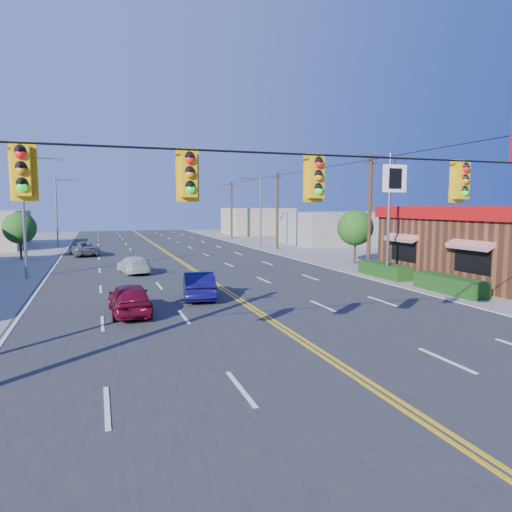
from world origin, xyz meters
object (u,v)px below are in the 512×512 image
object	(u,v)px
car_white	(134,265)
car_silver	(84,249)
signal_span	(352,199)
car_magenta	(130,300)
car_blue	(198,286)

from	to	relation	value
car_white	car_silver	bearing A→B (deg)	-84.22
signal_span	car_magenta	world-z (taller)	signal_span
car_magenta	car_blue	size ratio (longest dim) A/B	0.97
car_magenta	car_silver	world-z (taller)	car_magenta
signal_span	car_white	xyz separation A→B (m)	(-4.14, 21.80, -4.29)
car_white	car_silver	world-z (taller)	car_silver
signal_span	car_magenta	size ratio (longest dim) A/B	6.02
car_white	signal_span	bearing A→B (deg)	91.64
car_blue	car_white	distance (m)	10.31
signal_span	car_white	world-z (taller)	signal_span
car_magenta	car_silver	bearing A→B (deg)	-86.44
car_silver	car_magenta	bearing A→B (deg)	85.46
signal_span	car_silver	size ratio (longest dim) A/B	5.09
car_white	car_silver	size ratio (longest dim) A/B	0.86
signal_span	car_blue	world-z (taller)	signal_span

